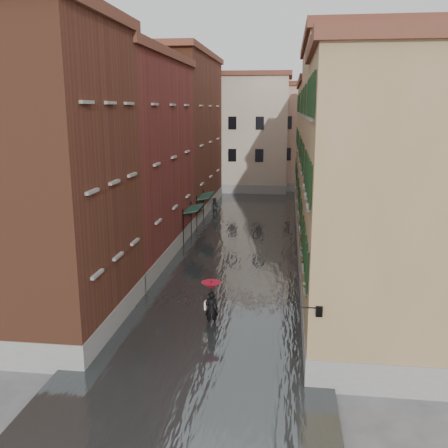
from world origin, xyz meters
The scene contains 16 objects.
ground centered at (0.00, 0.00, 0.00)m, with size 120.00×120.00×0.00m, color #515153.
floodwater centered at (0.00, 13.00, 0.10)m, with size 10.00×60.00×0.20m, color #3E4445.
building_left_near centered at (-7.00, -2.00, 6.50)m, with size 6.00×8.00×13.00m, color brown.
building_left_mid centered at (-7.00, 9.00, 6.25)m, with size 6.00×14.00×12.50m, color maroon.
building_left_far centered at (-7.00, 24.00, 7.00)m, with size 6.00×16.00×14.00m, color brown.
building_right_near centered at (7.00, -2.00, 5.75)m, with size 6.00×8.00×11.50m, color olive.
building_right_mid centered at (7.00, 9.00, 6.50)m, with size 6.00×14.00×13.00m, color tan.
building_right_far centered at (7.00, 24.00, 5.75)m, with size 6.00×16.00×11.50m, color olive.
building_end_cream centered at (-3.00, 38.00, 6.50)m, with size 12.00×9.00×13.00m, color beige.
building_end_pink centered at (6.00, 40.00, 6.00)m, with size 10.00×9.00×12.00m, color tan.
awning_near centered at (-3.49, 12.83, 2.46)m, with size 1.09×2.93×2.80m.
awning_far centered at (-3.48, 18.20, 2.47)m, with size 1.09×3.30×2.80m.
wall_lantern centered at (4.33, -6.00, 3.01)m, with size 0.71×0.22×0.35m.
window_planters centered at (4.12, 0.45, 3.51)m, with size 0.59×11.09×0.84m.
pedestrian_main centered at (-0.04, -1.10, 1.24)m, with size 0.93×0.93×2.06m.
pedestrian_far centered at (-3.27, 21.96, 0.84)m, with size 0.82×0.64×1.69m, color black.
Camera 1 is at (3.19, -21.75, 9.56)m, focal length 40.00 mm.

